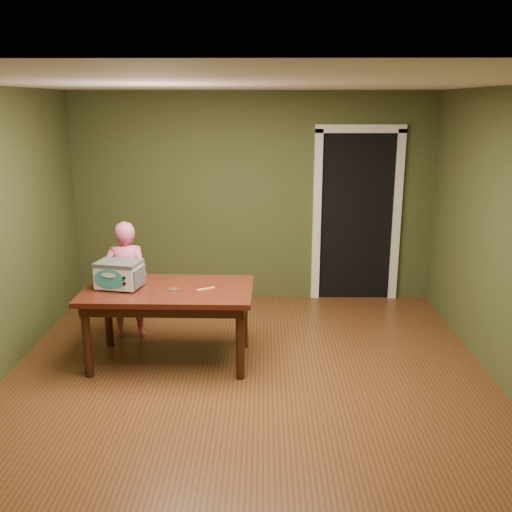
# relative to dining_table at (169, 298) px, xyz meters

# --- Properties ---
(floor) EXTENTS (5.00, 5.00, 0.00)m
(floor) POSITION_rel_dining_table_xyz_m (0.77, -0.55, -0.65)
(floor) COLOR brown
(floor) RESTS_ON ground
(room_shell) EXTENTS (4.52, 5.02, 2.61)m
(room_shell) POSITION_rel_dining_table_xyz_m (0.77, -0.55, 1.06)
(room_shell) COLOR #3B4324
(room_shell) RESTS_ON ground
(doorway) EXTENTS (1.10, 0.66, 2.25)m
(doorway) POSITION_rel_dining_table_xyz_m (2.07, 2.23, 0.41)
(doorway) COLOR black
(doorway) RESTS_ON ground
(dining_table) EXTENTS (1.61, 0.92, 0.75)m
(dining_table) POSITION_rel_dining_table_xyz_m (0.00, 0.00, 0.00)
(dining_table) COLOR #3B160D
(dining_table) RESTS_ON floor
(toy_oven) EXTENTS (0.47, 0.36, 0.26)m
(toy_oven) POSITION_rel_dining_table_xyz_m (-0.46, -0.00, 0.24)
(toy_oven) COLOR #4C4F54
(toy_oven) RESTS_ON dining_table
(baking_pan) EXTENTS (0.10, 0.10, 0.02)m
(baking_pan) POSITION_rel_dining_table_xyz_m (0.07, -0.08, 0.11)
(baking_pan) COLOR silver
(baking_pan) RESTS_ON dining_table
(spatula) EXTENTS (0.17, 0.11, 0.01)m
(spatula) POSITION_rel_dining_table_xyz_m (0.36, -0.02, 0.10)
(spatula) COLOR #DAC35E
(spatula) RESTS_ON dining_table
(child) EXTENTS (0.49, 0.34, 1.27)m
(child) POSITION_rel_dining_table_xyz_m (-0.54, 0.61, -0.01)
(child) COLOR pink
(child) RESTS_ON floor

